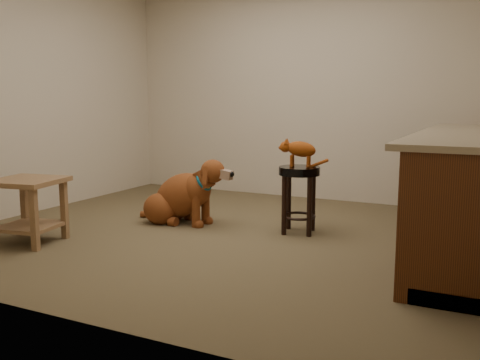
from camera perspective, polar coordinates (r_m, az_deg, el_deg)
The scene contains 8 objects.
floor at distance 4.77m, azimuth -1.71°, elevation -5.80°, with size 4.50×4.00×0.01m, color brown.
room_shell at distance 4.64m, azimuth -1.80°, elevation 14.68°, with size 4.54×4.04×2.62m.
cabinet_run at distance 4.43m, azimuth 23.03°, elevation -1.81°, with size 0.70×2.56×0.94m.
padded_stool at distance 4.77m, azimuth 6.32°, elevation -0.65°, with size 0.36×0.36×0.60m.
wood_stool at distance 5.82m, azimuth 22.99°, elevation 0.48°, with size 0.49×0.49×0.82m.
side_table at distance 4.76m, azimuth -21.64°, elevation -2.07°, with size 0.61×0.61×0.54m.
golden_retriever at distance 5.17m, azimuth -6.20°, elevation -1.82°, with size 1.08×0.53×0.68m.
tabby_kitten at distance 4.73m, azimuth 6.26°, elevation 3.21°, with size 0.42×0.22×0.28m.
Camera 1 is at (2.19, -4.06, 1.20)m, focal length 40.00 mm.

